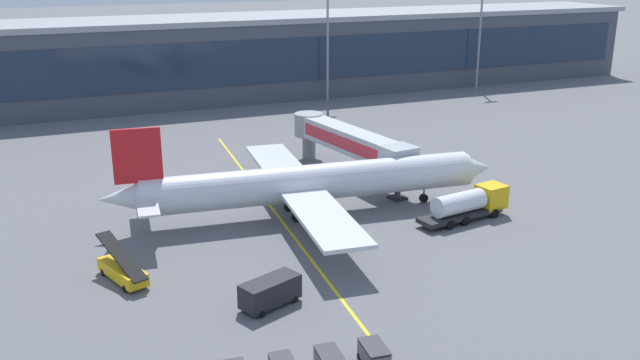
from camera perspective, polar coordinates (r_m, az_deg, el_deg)
ground_plane at (r=69.97m, az=1.43°, el=-4.49°), size 700.00×700.00×0.00m
apron_lead_in_line at (r=70.20m, az=-2.38°, el=-4.42°), size 6.68×79.77×0.01m
terminal_building at (r=139.29m, az=-5.96°, el=10.12°), size 173.78×19.95×15.57m
main_airliner at (r=73.95m, az=-0.89°, el=-0.22°), size 43.52×34.76×10.82m
jet_bridge at (r=87.07m, az=2.23°, el=3.30°), size 7.06×23.33×6.34m
fuel_tanker at (r=74.96m, az=12.15°, el=-1.91°), size 11.06×4.12×3.25m
belt_loader at (r=62.43m, az=-15.94°, el=-7.14°), size 3.71×6.96×3.49m
crew_van at (r=55.95m, az=-4.21°, el=-9.13°), size 5.42×3.78×2.30m
baggage_cart_3 at (r=49.00m, az=4.47°, el=-14.12°), size 1.86×2.79×1.48m
apron_light_mast_1 at (r=148.51m, az=13.06°, el=12.27°), size 2.80×0.50×22.07m
apron_light_mast_2 at (r=131.63m, az=0.63°, el=12.01°), size 2.80×0.50×21.99m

